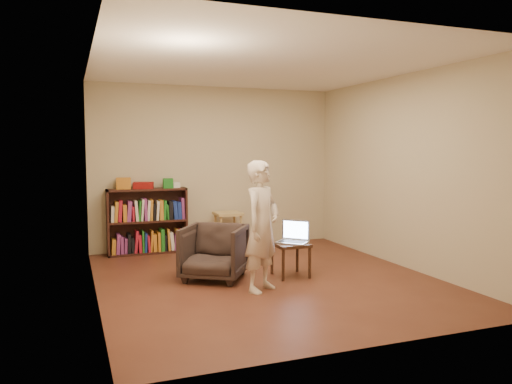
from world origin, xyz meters
name	(u,v)px	position (x,y,z in m)	size (l,w,h in m)	color
floor	(267,279)	(0.00, 0.00, 0.00)	(4.50, 4.50, 0.00)	#4A2218
ceiling	(267,65)	(0.00, 0.00, 2.60)	(4.50, 4.50, 0.00)	white
wall_back	(216,167)	(0.00, 2.25, 1.30)	(4.00, 4.00, 0.00)	#BAAF8D
wall_left	(93,177)	(-2.00, 0.00, 1.30)	(4.50, 4.50, 0.00)	#BAAF8D
wall_right	(404,171)	(2.00, 0.00, 1.30)	(4.50, 4.50, 0.00)	#BAAF8D
bookshelf	(147,225)	(-1.14, 2.09, 0.44)	(1.20, 0.30, 1.00)	black
box_yellow	(123,183)	(-1.48, 2.10, 1.09)	(0.21, 0.15, 0.17)	#C17422
red_cloth	(143,185)	(-1.19, 2.09, 1.05)	(0.29, 0.21, 0.10)	maroon
box_green	(168,183)	(-0.82, 2.07, 1.07)	(0.15, 0.15, 0.15)	#1D6F20
box_white	(176,185)	(-0.69, 2.10, 1.04)	(0.11, 0.11, 0.08)	silver
stool	(228,219)	(0.11, 1.93, 0.48)	(0.41, 0.41, 0.60)	#A58E50
armchair	(214,252)	(-0.60, 0.24, 0.34)	(0.72, 0.74, 0.67)	#2B201D
side_table	(291,249)	(0.34, 0.04, 0.35)	(0.41, 0.41, 0.42)	#311D10
laptop	(293,238)	(0.39, 0.07, 0.49)	(0.45, 0.45, 0.28)	#BCBCC2
person	(262,226)	(-0.23, -0.42, 0.74)	(0.54, 0.35, 1.48)	beige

